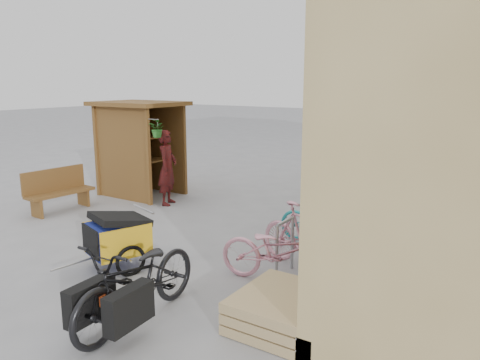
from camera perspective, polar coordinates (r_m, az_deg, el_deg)
The scene contains 17 objects.
ground at distance 8.61m, azimuth -8.36°, elevation -7.89°, with size 80.00×80.00×0.00m, color #9A9A9D.
kiosk at distance 12.23m, azimuth -12.45°, elevation 5.36°, with size 2.49×1.65×2.40m.
bike_rack at distance 9.29m, azimuth 12.44°, elevation -3.22°, with size 0.05×5.35×0.86m.
pallet_stack at distance 5.88m, azimuth 5.06°, elevation -15.45°, with size 1.00×1.20×0.40m.
bench at distance 11.37m, azimuth -21.30°, elevation -1.10°, with size 0.57×1.56×0.97m.
shopping_carts at distance 13.27m, azimuth 22.20°, elevation 1.24°, with size 0.61×2.41×1.09m.
child_trailer at distance 7.68m, azimuth -14.68°, elevation -6.62°, with size 1.03×1.60×0.92m.
cargo_bike at distance 5.90m, azimuth -12.40°, elevation -11.95°, with size 0.86×2.14×1.10m.
person_kiosk at distance 11.21m, azimuth -8.84°, elevation 1.51°, with size 0.65×0.43×1.79m, color maroon.
bike_0 at distance 6.88m, azimuth 4.91°, elevation -8.72°, with size 0.64×1.85×0.97m, color pink.
bike_1 at distance 7.42m, azimuth 8.05°, elevation -6.91°, with size 0.49×1.74×1.05m, color pink.
bike_2 at distance 8.57m, azimuth 10.16°, elevation -4.96°, with size 0.58×1.67×0.88m, color teal.
bike_3 at distance 9.00m, azimuth 12.50°, elevation -3.89°, with size 0.46×1.63×0.98m, color pink.
bike_4 at distance 9.73m, azimuth 13.85°, elevation -3.14°, with size 0.57×1.63×0.85m, color black.
bike_5 at distance 9.95m, azimuth 14.15°, elevation -2.51°, with size 0.45×1.60×0.96m, color teal.
bike_6 at distance 10.87m, azimuth 14.86°, elevation -1.24°, with size 0.66×1.89×0.99m, color teal.
bike_7 at distance 11.36m, azimuth 15.63°, elevation -0.42°, with size 0.52×1.84×1.11m, color teal.
Camera 1 is at (5.43, -6.01, 2.92)m, focal length 35.00 mm.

